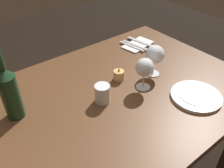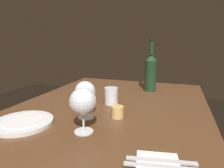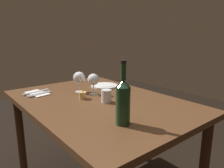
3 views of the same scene
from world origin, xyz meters
The scene contains 9 objects.
dining_table centered at (0.00, 0.00, 0.65)m, with size 1.30×0.90×0.74m.
wine_glass_left centered at (0.26, 0.00, 0.85)m, with size 0.09×0.09×0.16m.
wine_glass_right centered at (0.14, -0.05, 0.85)m, with size 0.08×0.08×0.15m.
wine_bottle centered at (-0.39, 0.14, 0.86)m, with size 0.07×0.07×0.32m.
water_tumbler centered at (-0.07, -0.01, 0.78)m, with size 0.07×0.07×0.08m.
votive_candle centered at (0.09, 0.07, 0.76)m, with size 0.05×0.05×0.07m.
dinner_plate centered at (0.27, -0.25, 0.75)m, with size 0.22×0.22×0.02m.
fork_inner centered at (0.38, 0.27, 0.75)m, with size 0.04×0.18×0.00m.
fork_outer centered at (0.36, 0.27, 0.75)m, with size 0.04×0.18×0.00m.
Camera 2 is at (0.83, 0.30, 1.05)m, focal length 31.58 mm.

